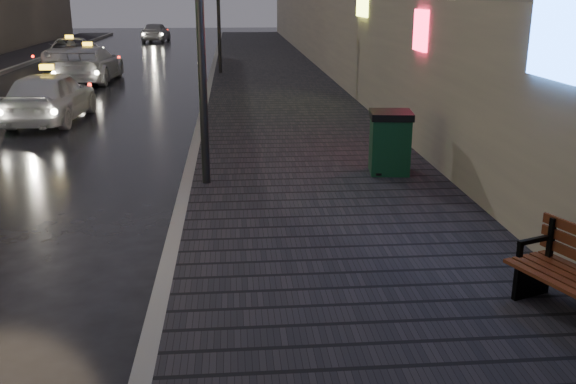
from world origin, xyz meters
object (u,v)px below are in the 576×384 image
object	(u,v)px
taxi_far	(71,52)
car_far	(156,32)
trash_bin	(390,142)
taxi_near	(50,96)
taxi_mid	(89,64)

from	to	relation	value
taxi_far	car_far	distance (m)	15.84
trash_bin	taxi_far	distance (m)	22.30
car_far	taxi_far	bearing A→B (deg)	86.83
car_far	trash_bin	bearing A→B (deg)	107.56
trash_bin	car_far	world-z (taller)	car_far
taxi_near	trash_bin	bearing A→B (deg)	143.84
taxi_far	trash_bin	bearing A→B (deg)	-69.11
taxi_near	taxi_far	size ratio (longest dim) A/B	0.86
taxi_mid	trash_bin	bearing A→B (deg)	121.67
trash_bin	taxi_far	world-z (taller)	taxi_far
trash_bin	taxi_near	bearing A→B (deg)	147.86
taxi_far	taxi_mid	bearing A→B (deg)	-76.73
taxi_near	taxi_mid	size ratio (longest dim) A/B	0.86
taxi_mid	car_far	bearing A→B (deg)	-88.97
taxi_mid	car_far	xyz separation A→B (m)	(0.21, 21.14, -0.02)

